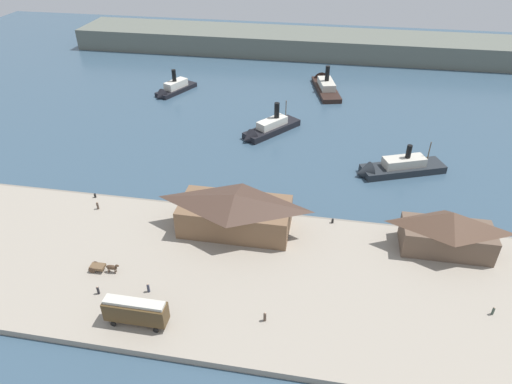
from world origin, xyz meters
name	(u,v)px	position (x,y,z in m)	size (l,w,h in m)	color
ground_plane	(243,204)	(0.00, 0.00, 0.00)	(320.00, 320.00, 0.00)	#385166
quay_promenade	(217,273)	(0.00, -22.00, 0.60)	(110.00, 36.00, 1.20)	#9E9384
seawall_edge	(239,212)	(0.00, -3.60, 0.50)	(110.00, 0.80, 1.00)	gray
ferry_shed_central_terminal	(235,212)	(0.61, -10.06, 5.18)	(21.19, 10.42, 7.85)	brown
ferry_shed_customs_shed	(449,231)	(39.23, -9.38, 5.40)	(16.01, 7.63, 8.27)	brown
street_tram	(136,311)	(-9.03, -35.15, 3.86)	(9.54, 2.67, 4.59)	#4C381E
horse_cart	(103,267)	(-19.16, -25.55, 2.13)	(5.38, 1.68, 1.87)	brown
pedestrian_standing_center	(148,288)	(-9.77, -28.79, 2.01)	(0.44, 0.44, 1.77)	#33384C
pedestrian_walking_west	(493,311)	(44.15, -24.02, 1.91)	(0.38, 0.38, 1.55)	#3D4C42
pedestrian_near_cart	(265,317)	(9.79, -31.37, 2.00)	(0.44, 0.44, 1.76)	#4C3D33
pedestrian_near_east_shed	(98,290)	(-17.61, -30.63, 1.94)	(0.40, 0.40, 1.63)	#232328
pedestrian_by_tram	(98,206)	(-28.52, -8.65, 2.00)	(0.43, 0.43, 1.75)	#4C3D33
mooring_post_west	(95,196)	(-31.06, -4.85, 1.65)	(0.44, 0.44, 0.90)	black
mooring_post_center_east	(333,221)	(19.02, -4.95, 1.65)	(0.44, 0.44, 0.90)	black
ferry_approaching_east	(172,89)	(-35.28, 58.06, 1.37)	(11.15, 16.81, 9.05)	black
ferry_near_quay	(324,84)	(13.55, 71.46, 1.28)	(11.14, 24.12, 10.53)	black
ferry_departing_north	(267,129)	(-0.10, 33.72, 1.42)	(15.44, 18.25, 9.49)	black
ferry_moored_west	(393,168)	(32.33, 18.55, 1.33)	(21.98, 12.93, 9.00)	#23282D
far_headland	(296,43)	(0.00, 110.00, 4.00)	(180.00, 24.00, 8.00)	#60665B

